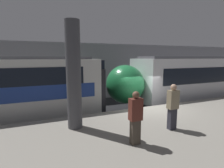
# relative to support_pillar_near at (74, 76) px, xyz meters

# --- Properties ---
(ground_plane) EXTENTS (120.00, 120.00, 0.00)m
(ground_plane) POSITION_rel_support_pillar_near_xyz_m (4.29, 1.32, -2.95)
(ground_plane) COLOR black
(platform) EXTENTS (40.00, 5.25, 0.99)m
(platform) POSITION_rel_support_pillar_near_xyz_m (4.29, -1.30, -2.46)
(platform) COLOR gray
(platform) RESTS_ON ground
(station_rear_barrier) EXTENTS (50.00, 0.15, 4.78)m
(station_rear_barrier) POSITION_rel_support_pillar_near_xyz_m (4.29, 8.06, -0.56)
(station_rear_barrier) COLOR gray
(station_rear_barrier) RESTS_ON ground
(support_pillar_near) EXTENTS (0.54, 0.54, 3.92)m
(support_pillar_near) POSITION_rel_support_pillar_near_xyz_m (0.00, 0.00, 0.00)
(support_pillar_near) COLOR #47474C
(support_pillar_near) RESTS_ON platform
(person_waiting) EXTENTS (0.38, 0.24, 1.68)m
(person_waiting) POSITION_rel_support_pillar_near_xyz_m (3.25, -1.54, -1.07)
(person_waiting) COLOR #2D2D38
(person_waiting) RESTS_ON platform
(person_walking) EXTENTS (0.38, 0.24, 1.64)m
(person_walking) POSITION_rel_support_pillar_near_xyz_m (1.44, -1.99, -1.10)
(person_walking) COLOR #473D33
(person_walking) RESTS_ON platform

